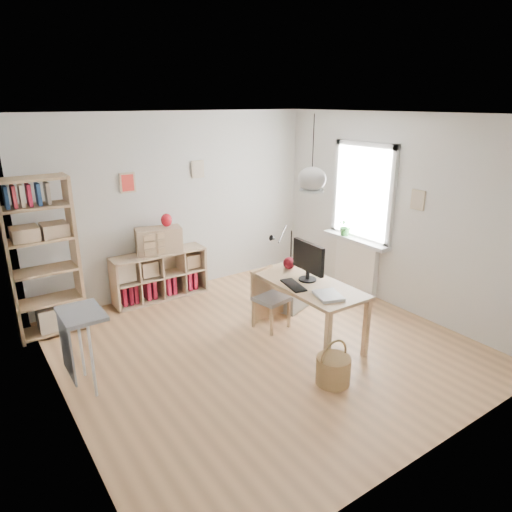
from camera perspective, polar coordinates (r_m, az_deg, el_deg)
ground at (r=5.67m, az=0.90°, el=-11.10°), size 4.50×4.50×0.00m
room_shell at (r=5.21m, az=7.00°, el=9.53°), size 4.50×4.50×4.50m
window_unit at (r=6.97m, az=13.26°, el=7.75°), size 0.07×1.16×1.46m
radiator at (r=7.25m, az=12.39°, el=-1.22°), size 0.10×0.80×0.80m
windowsill at (r=7.08m, az=12.35°, el=1.97°), size 0.22×1.20×0.06m
desk at (r=5.58m, az=6.45°, el=-4.21°), size 0.70×1.50×0.75m
cube_shelf at (r=7.01m, az=-12.19°, el=-2.79°), size 1.40×0.38×0.72m
tall_bookshelf at (r=6.12m, az=-25.26°, el=0.43°), size 0.80×0.38×2.00m
side_table at (r=4.93m, az=-21.57°, el=-8.60°), size 0.40×0.55×0.85m
chair at (r=5.93m, az=1.54°, el=-4.86°), size 0.45×0.45×0.78m
wicker_basket at (r=4.99m, az=9.63°, el=-13.75°), size 0.37×0.36×0.50m
storage_chest at (r=6.63m, az=4.07°, el=-4.68°), size 0.74×0.78×0.59m
monitor at (r=5.53m, az=6.55°, el=-0.43°), size 0.22×0.55×0.48m
keyboard at (r=5.42m, az=4.71°, el=-3.66°), size 0.24×0.44×0.02m
task_lamp at (r=5.91m, az=3.11°, el=1.56°), size 0.45×0.17×0.48m
yarn_ball at (r=5.95m, az=4.16°, el=-0.88°), size 0.16×0.16×0.16m
paper_tray at (r=5.18m, az=9.03°, el=-4.91°), size 0.35×0.40×0.03m
drawer_chest at (r=6.79m, az=-12.05°, el=1.94°), size 0.70×0.43×0.37m
red_vase at (r=6.77m, az=-11.13°, el=4.43°), size 0.16×0.16×0.19m
potted_plant at (r=7.16m, az=11.14°, el=3.66°), size 0.32×0.30×0.28m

